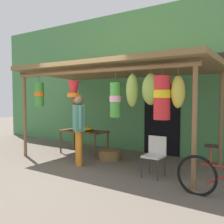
% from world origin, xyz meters
% --- Properties ---
extents(ground_plane, '(30.00, 30.00, 0.00)m').
position_xyz_m(ground_plane, '(0.00, 0.00, 0.00)').
color(ground_plane, '#60564C').
extents(shop_facade, '(12.36, 0.29, 4.27)m').
position_xyz_m(shop_facade, '(0.00, 2.44, 2.14)').
color(shop_facade, '#47844C').
rests_on(shop_facade, ground_plane).
extents(market_stall_canopy, '(5.28, 2.50, 2.51)m').
position_xyz_m(market_stall_canopy, '(0.31, 0.78, 2.21)').
color(market_stall_canopy, brown).
rests_on(market_stall_canopy, ground_plane).
extents(display_table, '(1.41, 0.68, 0.68)m').
position_xyz_m(display_table, '(-1.05, 1.10, 0.61)').
color(display_table, brown).
rests_on(display_table, ground_plane).
extents(flower_heap_on_table, '(0.61, 0.43, 0.13)m').
position_xyz_m(flower_heap_on_table, '(-1.02, 1.06, 0.75)').
color(flower_heap_on_table, yellow).
rests_on(flower_heap_on_table, display_table).
extents(folding_chair, '(0.40, 0.40, 0.84)m').
position_xyz_m(folding_chair, '(1.63, 0.30, 0.50)').
color(folding_chair, beige).
rests_on(folding_chair, ground_plane).
extents(wicker_basket_by_table, '(0.55, 0.55, 0.26)m').
position_xyz_m(wicker_basket_by_table, '(0.01, 0.92, 0.13)').
color(wicker_basket_by_table, brown).
rests_on(wicker_basket_by_table, ground_plane).
extents(vendor_in_orange, '(0.49, 0.42, 1.71)m').
position_xyz_m(vendor_in_orange, '(-0.30, 0.05, 1.02)').
color(vendor_in_orange, orange).
rests_on(vendor_in_orange, ground_plane).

